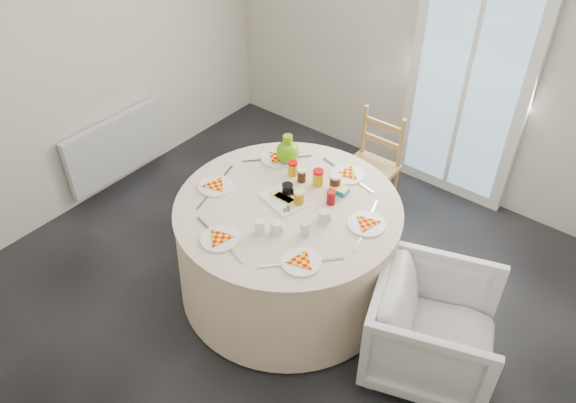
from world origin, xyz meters
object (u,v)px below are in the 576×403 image
Objects in this scene: armchair at (435,324)px; radiator at (117,147)px; green_pitcher at (288,150)px; table at (288,248)px; wooden_chair at (370,165)px.

radiator is at bearing 70.25° from armchair.
radiator is at bearing -148.52° from green_pitcher.
table is at bearing -31.07° from green_pitcher.
green_pitcher reaches higher than armchair.
table is 0.70m from green_pitcher.
green_pitcher reaches higher than table.
table is at bearing -89.14° from wooden_chair.
wooden_chair reaches higher than radiator.
armchair is at bearing -43.34° from wooden_chair.
wooden_chair is at bearing 27.77° from armchair.
table is 7.15× the size of green_pitcher.
wooden_chair is at bearing 91.04° from table.
wooden_chair is at bearing 27.96° from radiator.
green_pitcher is at bearing -112.48° from wooden_chair.
radiator is at bearing 178.21° from table.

